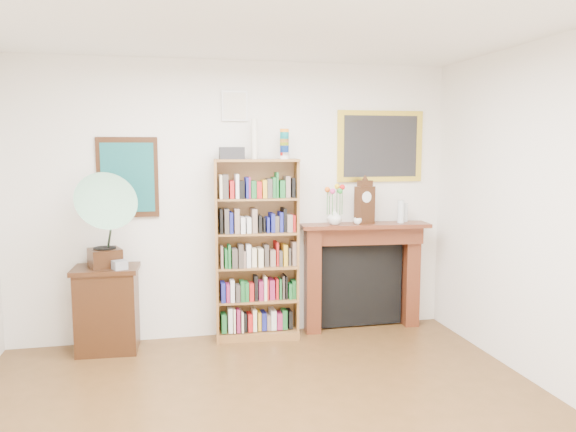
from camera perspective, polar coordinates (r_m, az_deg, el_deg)
The scene contains 14 objects.
room at distance 3.30m, azimuth 0.09°, elevation -2.54°, with size 4.51×5.01×2.81m.
teal_poster at distance 5.67m, azimuth -15.96°, elevation 3.78°, with size 0.58×0.04×0.78m.
small_picture at distance 5.71m, azimuth -5.44°, elevation 11.07°, with size 0.26×0.04×0.30m.
gilt_painting at distance 6.09m, azimuth 9.35°, elevation 7.00°, with size 0.95×0.04×0.75m.
bookshelf at distance 5.65m, azimuth -3.17°, elevation -2.39°, with size 0.87×0.37×2.10m.
side_cabinet at distance 5.68m, azimuth -17.89°, elevation -9.00°, with size 0.60×0.44×0.82m, color black.
fireplace at distance 6.08m, azimuth 7.54°, elevation -5.10°, with size 1.38×0.43×1.15m.
gramophone at distance 5.39m, azimuth -18.42°, elevation 0.11°, with size 0.74×0.82×0.90m.
cd_stack at distance 5.44m, azimuth -16.74°, elevation -4.79°, with size 0.12×0.12×0.08m, color #ADADB9.
mantel_clock at distance 5.91m, azimuth 7.79°, elevation 1.33°, with size 0.22×0.16×0.45m.
flower_vase at distance 5.80m, azimuth 4.75°, elevation -0.08°, with size 0.16×0.16×0.16m, color silver.
teacup at distance 5.86m, azimuth 7.10°, elevation -0.52°, with size 0.09×0.09×0.07m, color white.
bottle_left at distance 6.04m, azimuth 11.40°, elevation 0.45°, with size 0.07×0.07×0.24m, color silver.
bottle_right at distance 6.14m, azimuth 11.80°, elevation 0.35°, with size 0.06×0.06×0.20m, color silver.
Camera 1 is at (-0.71, -3.18, 1.95)m, focal length 35.00 mm.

